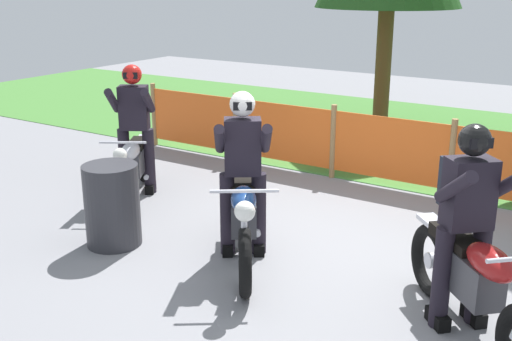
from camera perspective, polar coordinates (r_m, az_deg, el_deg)
name	(u,v)px	position (r m, az deg, el deg)	size (l,w,h in m)	color
ground	(301,251)	(6.61, 4.15, -7.33)	(24.00, 24.00, 0.02)	gray
grass_verge	(449,141)	(11.35, 17.25, 2.58)	(24.00, 5.87, 0.01)	#427A33
barrier_fence	(389,149)	(8.51, 12.07, 1.93)	(8.37, 0.08, 1.05)	#997547
motorcycle_lead	(244,218)	(6.15, -1.14, -4.35)	(1.26, 1.75, 0.97)	black
motorcycle_trailing	(475,283)	(5.17, 19.36, -9.67)	(1.52, 1.60, 0.99)	black
motorcycle_third	(134,165)	(8.13, -11.07, 0.48)	(1.08, 1.65, 0.89)	black
rider_lead	(243,169)	(6.19, -1.21, 0.17)	(0.72, 0.73, 1.69)	black
rider_trailing	(466,216)	(5.17, 18.63, -3.92)	(0.76, 0.77, 1.69)	black
rider_third	(135,125)	(8.18, -11.03, 4.11)	(0.71, 0.72, 1.69)	black
oil_drum	(112,205)	(6.75, -13.00, -3.10)	(0.58, 0.58, 0.88)	#2D2D33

